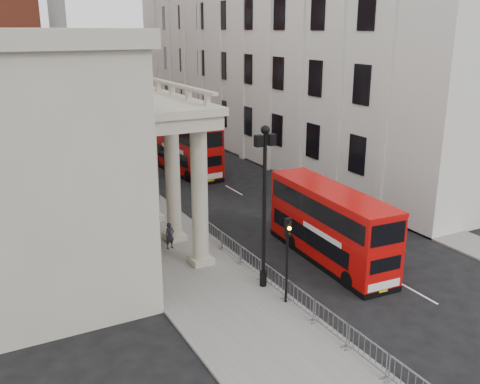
{
  "coord_description": "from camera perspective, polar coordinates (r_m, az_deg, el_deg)",
  "views": [
    {
      "loc": [
        -13.34,
        -17.37,
        12.83
      ],
      "look_at": [
        1.03,
        9.59,
        3.4
      ],
      "focal_mm": 40.0,
      "sensor_mm": 36.0,
      "label": 1
    }
  ],
  "objects": [
    {
      "name": "pedestrian_a",
      "position": [
        32.25,
        -7.5,
        -4.65
      ],
      "size": [
        0.65,
        0.49,
        1.62
      ],
      "primitive_type": "imported",
      "rotation": [
        0.0,
        0.0,
        0.18
      ],
      "color": "black",
      "rests_on": "sidewalk_west"
    },
    {
      "name": "pedestrian_c",
      "position": [
        39.24,
        -9.82,
        -0.7
      ],
      "size": [
        0.89,
        0.64,
        1.69
      ],
      "primitive_type": "imported",
      "rotation": [
        0.0,
        0.0,
        6.41
      ],
      "color": "black",
      "rests_on": "sidewalk_west"
    },
    {
      "name": "lamp_post_mid",
      "position": [
        40.27,
        -9.1,
        5.6
      ],
      "size": [
        1.05,
        0.44,
        8.32
      ],
      "color": "black",
      "rests_on": "sidewalk_west"
    },
    {
      "name": "bus_far",
      "position": [
        49.9,
        -6.36,
        5.17
      ],
      "size": [
        3.6,
        11.5,
        4.89
      ],
      "rotation": [
        0.0,
        0.0,
        0.08
      ],
      "color": "red",
      "rests_on": "ground"
    },
    {
      "name": "bus_near",
      "position": [
        30.69,
        9.57,
        -3.34
      ],
      "size": [
        2.93,
        9.92,
        4.23
      ],
      "rotation": [
        0.0,
        0.0,
        -0.06
      ],
      "color": "#C00A08",
      "rests_on": "ground"
    },
    {
      "name": "kerb",
      "position": [
        50.83,
        -12.0,
        2.24
      ],
      "size": [
        0.2,
        140.0,
        0.14
      ],
      "primitive_type": "cube",
      "color": "slate",
      "rests_on": "ground"
    },
    {
      "name": "crowd_barriers",
      "position": [
        26.47,
        4.94,
        -10.26
      ],
      "size": [
        0.5,
        18.75,
        1.1
      ],
      "color": "gray",
      "rests_on": "sidewalk_west"
    },
    {
      "name": "sidewalk_west",
      "position": [
        50.14,
        -15.22,
        1.79
      ],
      "size": [
        6.0,
        140.0,
        0.12
      ],
      "primitive_type": "cube",
      "color": "slate",
      "rests_on": "ground"
    },
    {
      "name": "portico_building",
      "position": [
        36.13,
        -23.11,
        4.88
      ],
      "size": [
        9.0,
        28.0,
        12.0
      ],
      "primitive_type": "cube",
      "color": "#A49D8A",
      "rests_on": "ground"
    },
    {
      "name": "lamp_post_south",
      "position": [
        26.11,
        2.61,
        -0.52
      ],
      "size": [
        1.05,
        0.44,
        8.32
      ],
      "color": "black",
      "rests_on": "sidewalk_west"
    },
    {
      "name": "monument_column",
      "position": [
        111.11,
        -18.98,
        17.91
      ],
      "size": [
        8.0,
        8.0,
        54.2
      ],
      "color": "#60605E",
      "rests_on": "ground"
    },
    {
      "name": "ground",
      "position": [
        25.38,
        8.38,
        -13.41
      ],
      "size": [
        260.0,
        260.0,
        0.0
      ],
      "primitive_type": "plane",
      "color": "black",
      "rests_on": "ground"
    },
    {
      "name": "east_building",
      "position": [
        57.43,
        2.78,
        16.81
      ],
      "size": [
        8.0,
        55.0,
        25.0
      ],
      "primitive_type": "cube",
      "color": "beige",
      "rests_on": "ground"
    },
    {
      "name": "traffic_light",
      "position": [
        25.18,
        5.1,
        -5.64
      ],
      "size": [
        0.28,
        0.33,
        4.3
      ],
      "color": "black",
      "rests_on": "sidewalk_west"
    },
    {
      "name": "sidewalk_east",
      "position": [
        55.92,
        1.44,
        3.96
      ],
      "size": [
        3.0,
        140.0,
        0.12
      ],
      "primitive_type": "cube",
      "color": "slate",
      "rests_on": "ground"
    },
    {
      "name": "lamp_post_north",
      "position": [
        55.44,
        -14.64,
        8.4
      ],
      "size": [
        1.05,
        0.44,
        8.32
      ],
      "color": "black",
      "rests_on": "sidewalk_west"
    },
    {
      "name": "pedestrian_b",
      "position": [
        34.39,
        -10.26,
        -3.13
      ],
      "size": [
        1.02,
        0.85,
        1.9
      ],
      "primitive_type": "imported",
      "rotation": [
        0.0,
        0.0,
        3.3
      ],
      "color": "black",
      "rests_on": "sidewalk_west"
    }
  ]
}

